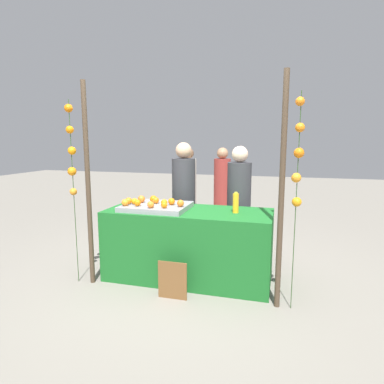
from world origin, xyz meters
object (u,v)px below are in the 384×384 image
at_px(stall_counter, 189,244).
at_px(chalkboard_sign, 173,281).
at_px(orange_0, 129,201).
at_px(orange_1, 153,199).
at_px(juice_bottle, 236,203).
at_px(vendor_left, 184,204).
at_px(vendor_right, 239,209).

bearing_deg(stall_counter, chalkboard_sign, -91.28).
bearing_deg(orange_0, orange_1, 36.94).
bearing_deg(orange_0, stall_counter, 10.10).
height_order(orange_0, chalkboard_sign, orange_0).
bearing_deg(orange_0, chalkboard_sign, -31.94).
relative_size(orange_0, orange_1, 0.94).
distance_m(stall_counter, chalkboard_sign, 0.62).
xyz_separation_m(stall_counter, orange_1, (-0.48, 0.06, 0.53)).
height_order(stall_counter, orange_0, orange_0).
bearing_deg(chalkboard_sign, juice_bottle, 45.49).
bearing_deg(vendor_left, chalkboard_sign, -78.25).
bearing_deg(vendor_right, orange_1, -147.44).
height_order(stall_counter, chalkboard_sign, stall_counter).
distance_m(orange_0, juice_bottle, 1.30).
xyz_separation_m(orange_0, orange_1, (0.25, 0.19, 0.00)).
bearing_deg(orange_1, juice_bottle, -2.51).
distance_m(stall_counter, orange_0, 0.91).
relative_size(orange_1, vendor_right, 0.06).
distance_m(stall_counter, orange_1, 0.72).
distance_m(stall_counter, vendor_right, 0.92).
height_order(orange_1, chalkboard_sign, orange_1).
distance_m(orange_1, juice_bottle, 1.05).
xyz_separation_m(stall_counter, vendor_left, (-0.28, 0.72, 0.35)).
height_order(chalkboard_sign, vendor_right, vendor_right).
bearing_deg(juice_bottle, orange_0, -173.74).
relative_size(orange_0, chalkboard_sign, 0.20).
bearing_deg(vendor_left, vendor_right, -1.73).
xyz_separation_m(stall_counter, vendor_right, (0.51, 0.69, 0.32)).
distance_m(juice_bottle, vendor_left, 1.12).
distance_m(orange_1, vendor_left, 0.71).
bearing_deg(chalkboard_sign, stall_counter, 88.72).
height_order(orange_1, vendor_right, vendor_right).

